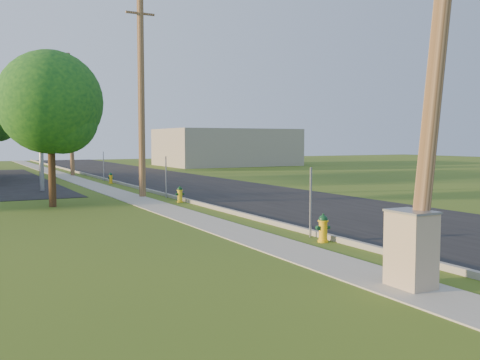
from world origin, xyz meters
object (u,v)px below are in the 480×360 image
at_px(utility_pole_near, 440,30).
at_px(hydrant_near, 323,228).
at_px(tree_verge, 53,106).
at_px(utility_cabinet, 411,249).
at_px(utility_pole_mid, 141,95).
at_px(hydrant_mid, 180,194).
at_px(price_pylon, 39,91).
at_px(hydrant_far, 111,178).
at_px(utility_pole_far, 70,114).

xyz_separation_m(utility_pole_near, hydrant_near, (0.73, 4.45, -4.42)).
height_order(tree_verge, utility_cabinet, tree_verge).
distance_m(utility_pole_mid, hydrant_mid, 5.55).
xyz_separation_m(utility_pole_mid, hydrant_mid, (0.76, -3.02, -4.59)).
relative_size(tree_verge, utility_cabinet, 4.40).
relative_size(price_pylon, hydrant_far, 9.60).
height_order(utility_pole_near, hydrant_mid, utility_pole_near).
bearing_deg(utility_pole_mid, hydrant_near, -86.91).
distance_m(utility_pole_far, price_pylon, 13.11).
height_order(utility_pole_far, hydrant_far, utility_pole_far).
relative_size(utility_pole_mid, tree_verge, 1.52).
distance_m(utility_pole_far, tree_verge, 20.52).
relative_size(utility_pole_mid, utility_cabinet, 6.69).
bearing_deg(hydrant_mid, hydrant_near, -90.13).
bearing_deg(utility_pole_far, utility_cabinet, -90.92).
bearing_deg(hydrant_near, tree_verge, 114.02).
bearing_deg(tree_verge, utility_pole_mid, 24.83).
distance_m(utility_pole_far, hydrant_mid, 21.50).
height_order(hydrant_near, hydrant_far, hydrant_near).
height_order(utility_pole_near, price_pylon, utility_pole_near).
relative_size(utility_pole_near, utility_pole_mid, 0.97).
relative_size(utility_pole_near, hydrant_far, 13.28).
bearing_deg(price_pylon, tree_verge, -93.79).
bearing_deg(hydrant_near, hydrant_mid, 89.87).
xyz_separation_m(price_pylon, hydrant_far, (4.61, 3.29, -5.08)).
relative_size(hydrant_near, utility_cabinet, 0.53).
bearing_deg(hydrant_near, utility_cabinet, -106.48).
height_order(utility_pole_near, utility_pole_far, utility_pole_far).
height_order(utility_pole_far, price_pylon, utility_pole_far).
xyz_separation_m(utility_pole_mid, hydrant_near, (0.73, -13.55, -4.57)).
height_order(utility_pole_far, hydrant_near, utility_pole_far).
xyz_separation_m(utility_pole_mid, hydrant_far, (0.71, 8.79, -4.60)).
xyz_separation_m(utility_pole_near, price_pylon, (-3.90, 23.50, 0.63)).
bearing_deg(utility_pole_far, hydrant_near, -88.67).
height_order(utility_pole_near, hydrant_far, utility_pole_near).
relative_size(price_pylon, hydrant_mid, 9.35).
bearing_deg(utility_cabinet, price_pylon, 98.05).
bearing_deg(hydrant_mid, utility_cabinet, -95.10).
relative_size(tree_verge, hydrant_near, 8.28).
relative_size(utility_pole_far, hydrant_far, 13.32).
relative_size(hydrant_mid, hydrant_far, 1.03).
bearing_deg(utility_pole_near, hydrant_near, 80.65).
distance_m(price_pylon, hydrant_mid, 10.95).
relative_size(utility_pole_mid, hydrant_near, 12.57).
distance_m(utility_pole_near, hydrant_far, 27.17).
bearing_deg(utility_pole_near, utility_pole_mid, 90.00).
xyz_separation_m(tree_verge, hydrant_near, (5.13, -11.52, -3.77)).
distance_m(utility_pole_near, utility_pole_mid, 18.00).
distance_m(hydrant_near, hydrant_mid, 10.53).
height_order(hydrant_near, utility_cabinet, utility_cabinet).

